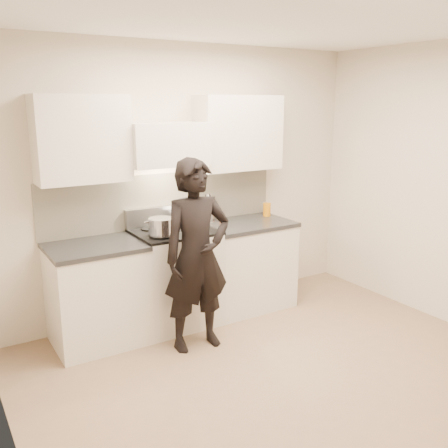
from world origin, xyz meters
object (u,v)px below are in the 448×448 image
Objects in this scene: stove at (175,277)px; person at (197,256)px; counter_right at (246,264)px; utensil_crock at (208,213)px; wok at (186,216)px.

person is at bearing -95.30° from stove.
utensil_crock is at bearing 144.45° from counter_right.
counter_right is 0.88m from wok.
person is at bearing -125.94° from utensil_crock.
utensil_crock is (-0.32, 0.23, 0.55)m from counter_right.
utensil_crock is 0.17× the size of person.
stove is 3.36× the size of utensil_crock.
wok is 1.44× the size of utensil_crock.
utensil_crock reaches higher than stove.
counter_right is at bearing 0.00° from stove.
wok is at bearing 171.99° from counter_right.
stove is at bearing 87.59° from person.
wok is at bearing 27.27° from stove.
wok reaches higher than utensil_crock.
stove is 0.61m from wok.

